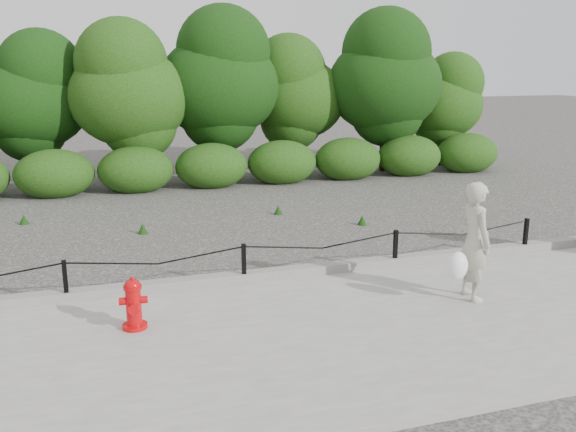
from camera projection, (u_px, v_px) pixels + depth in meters
The scene contains 7 objects.
ground at pixel (244, 287), 9.13m from camera, with size 90.00×90.00×0.00m, color #2D2B28.
sidewalk at pixel (284, 341), 7.27m from camera, with size 14.00×4.00×0.08m, color gray.
curb at pixel (243, 277), 9.14m from camera, with size 14.00×0.22×0.14m, color slate.
chain_barrier at pixel (244, 258), 9.02m from camera, with size 10.06×0.06×0.60m.
treeline at pixel (188, 89), 16.92m from camera, with size 20.13×3.62×4.76m.
fire_hydrant at pixel (134, 304), 7.46m from camera, with size 0.35×0.36×0.66m.
pedestrian at pixel (474, 243), 8.31m from camera, with size 0.71×0.62×1.65m.
Camera 1 is at (-1.99, -8.39, 3.27)m, focal length 38.00 mm.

